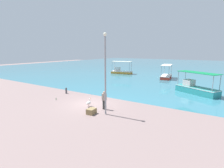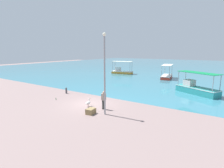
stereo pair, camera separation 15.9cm
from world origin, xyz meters
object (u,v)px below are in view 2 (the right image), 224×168
Objects in this scene: fishing_boat_far_right at (196,89)px; mooring_bollard at (66,90)px; glass_bottle at (56,99)px; fishing_boat_far_left at (122,71)px; fishing_boat_outer at (167,76)px; pelican at (88,103)px; fisherman_standing at (104,100)px; cargo_crate at (91,111)px; lamp_post at (105,71)px.

fishing_boat_far_right reaches higher than mooring_bollard.
fishing_boat_far_right is 16.79m from glass_bottle.
fishing_boat_far_left is 20.72m from fishing_boat_far_right.
fishing_boat_outer is at bearing 123.41° from fishing_boat_far_right.
pelican is 2.97× the size of glass_bottle.
fisherman_standing is (0.40, -20.93, 0.40)m from fishing_boat_outer.
cargo_crate is (-6.34, -12.61, -0.41)m from fishing_boat_far_right.
fisherman_standing reaches higher than pelican.
glass_bottle is at bearing -137.09° from fishing_boat_far_right.
fishing_boat_far_left is 23.32m from glass_bottle.
mooring_bollard is at bearing -79.34° from fishing_boat_far_left.
fisherman_standing is at bearing -16.96° from mooring_bollard.
fishing_boat_outer is at bearing 93.20° from lamp_post.
lamp_post is at bearing -21.36° from mooring_bollard.
fishing_boat_far_left reaches higher than mooring_bollard.
lamp_post is at bearing -4.90° from glass_bottle.
fisherman_standing reaches higher than mooring_bollard.
mooring_bollard is 2.77× the size of glass_bottle.
mooring_bollard reaches higher than cargo_crate.
fisherman_standing is (-6.11, -11.06, 0.27)m from fishing_boat_far_right.
fishing_boat_far_left reaches higher than cargo_crate.
fisherman_standing is 2.15× the size of cargo_crate.
lamp_post is 7.89m from glass_bottle.
fishing_boat_outer is 10.94m from fishing_boat_far_left.
lamp_post is (-5.29, -12.02, 3.06)m from fishing_boat_far_right.
fishing_boat_outer is 6.24× the size of cargo_crate.
fishing_boat_far_right reaches higher than cargo_crate.
fishing_boat_far_right is 3.19× the size of fisherman_standing.
pelican is 6.25m from mooring_bollard.
fishing_boat_outer is 21.15m from pelican.
fisherman_standing is at bearing -88.90° from fishing_boat_outer.
fishing_boat_far_left is (-10.84, 1.47, 0.08)m from fishing_boat_outer.
fishing_boat_outer is 18.19× the size of glass_bottle.
lamp_post is (2.52, -0.79, 3.32)m from pelican.
mooring_bollard is (-7.05, -18.66, -0.10)m from fishing_boat_outer.
lamp_post is at bearing -17.30° from pelican.
lamp_post reaches higher than cargo_crate.
cargo_crate is at bearing -116.71° from fishing_boat_far_right.
mooring_bollard is at bearing 156.92° from pelican.
fishing_boat_far_right is at bearing 55.20° from pelican.
glass_bottle is at bearing -177.63° from pelican.
pelican is 0.47× the size of fisherman_standing.
fishing_boat_outer is at bearing 86.47° from pelican.
fisherman_standing is at bearing 130.52° from lamp_post.
glass_bottle is at bearing -64.33° from mooring_bollard.
fishing_boat_far_right is at bearing 66.27° from lamp_post.
pelican is at bearing 136.93° from cargo_crate.
mooring_bollard is (-13.56, -8.79, -0.24)m from fishing_boat_far_right.
fishing_boat_far_left is 26.48m from lamp_post.
cargo_crate is (11.00, -23.95, -0.35)m from fishing_boat_far_left.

